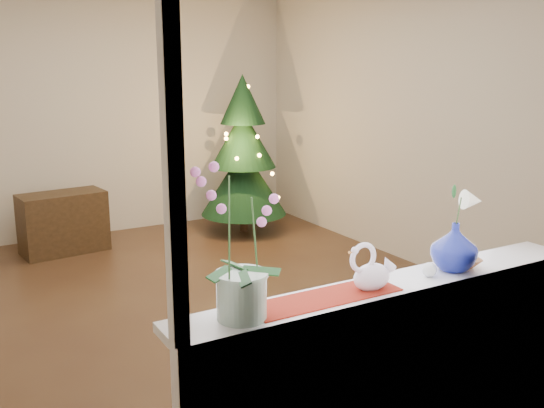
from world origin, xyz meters
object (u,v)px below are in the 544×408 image
(paperweight, at_px, (429,270))
(xmas_tree, at_px, (243,155))
(swan, at_px, (372,267))
(amber_dish, at_px, (459,263))
(orchid_pot, at_px, (241,242))
(side_table, at_px, (63,223))
(blue_vase, at_px, (455,243))

(paperweight, distance_m, xmas_tree, 4.29)
(swan, bearing_deg, xmas_tree, 79.21)
(amber_dish, bearing_deg, orchid_pot, -179.14)
(swan, xyz_separation_m, paperweight, (0.34, -0.01, -0.07))
(orchid_pot, distance_m, side_table, 4.41)
(amber_dish, distance_m, xmas_tree, 4.20)
(orchid_pot, bearing_deg, swan, -0.75)
(orchid_pot, xyz_separation_m, blue_vase, (1.15, 0.00, -0.18))
(paperweight, relative_size, xmas_tree, 0.04)
(paperweight, bearing_deg, xmas_tree, 74.24)
(xmas_tree, bearing_deg, amber_dish, -102.84)
(swan, relative_size, paperweight, 3.63)
(orchid_pot, height_order, amber_dish, orchid_pot)
(blue_vase, xyz_separation_m, paperweight, (-0.17, -0.01, -0.10))
(xmas_tree, bearing_deg, side_table, 174.29)
(blue_vase, bearing_deg, amber_dish, 16.62)
(swan, height_order, amber_dish, swan)
(amber_dish, bearing_deg, swan, -177.33)
(xmas_tree, xyz_separation_m, side_table, (-1.99, 0.20, -0.59))
(paperweight, xyz_separation_m, amber_dish, (0.23, 0.03, -0.01))
(orchid_pot, relative_size, paperweight, 9.12)
(swan, bearing_deg, amber_dish, 11.95)
(blue_vase, height_order, side_table, blue_vase)
(swan, distance_m, blue_vase, 0.51)
(swan, bearing_deg, orchid_pot, -171.47)
(amber_dish, relative_size, side_table, 0.20)
(blue_vase, xyz_separation_m, amber_dish, (0.06, 0.02, -0.11))
(swan, distance_m, amber_dish, 0.58)
(orchid_pot, height_order, blue_vase, orchid_pot)
(paperweight, height_order, side_table, paperweight)
(amber_dish, bearing_deg, paperweight, -172.04)
(swan, height_order, xmas_tree, xmas_tree)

